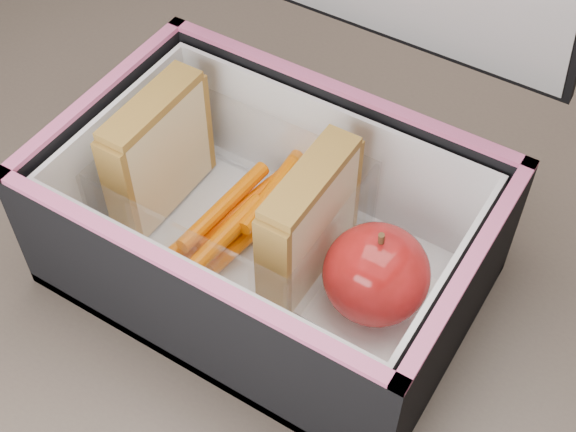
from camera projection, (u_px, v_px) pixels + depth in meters
name	position (u px, v px, depth m)	size (l,w,h in m)	color
kitchen_table	(357.00, 350.00, 0.67)	(1.20, 0.80, 0.75)	brown
lunch_bag	(272.00, 215.00, 0.56)	(0.30, 0.27, 0.29)	black
plastic_tub	(233.00, 203.00, 0.59)	(0.18, 0.13, 0.07)	white
sandwich_left	(159.00, 153.00, 0.60)	(0.03, 0.09, 0.10)	#D8C388
sandwich_right	(309.00, 224.00, 0.55)	(0.03, 0.09, 0.10)	#D8C388
carrot_sticks	(235.00, 219.00, 0.60)	(0.05, 0.16, 0.03)	#DE6000
paper_napkin	(367.00, 299.00, 0.57)	(0.08, 0.08, 0.01)	white
red_apple	(376.00, 274.00, 0.54)	(0.09, 0.09, 0.08)	maroon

